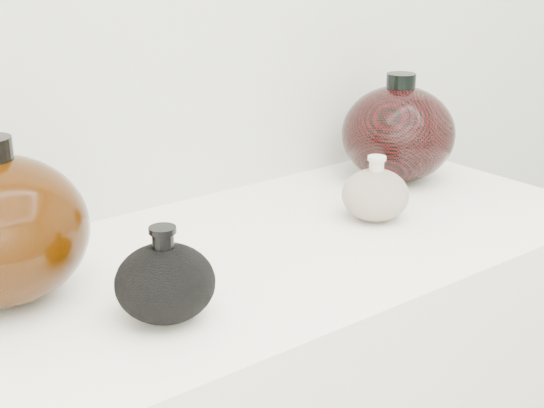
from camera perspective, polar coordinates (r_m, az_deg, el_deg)
black_gourd_vase at (r=0.91m, az=-8.05°, el=-5.84°), size 0.15×0.15×0.12m
cream_gourd_vase at (r=1.22m, az=7.78°, el=0.74°), size 0.12×0.12×0.11m
right_round_pot at (r=1.42m, az=9.47°, el=5.28°), size 0.25×0.25×0.20m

